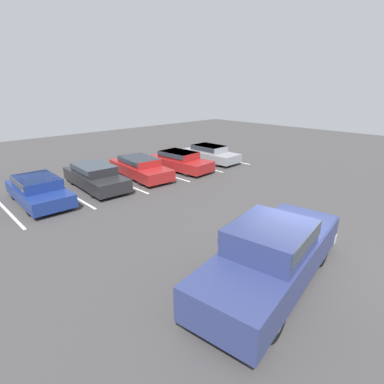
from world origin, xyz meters
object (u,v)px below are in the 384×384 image
object	(u,v)px
pickup_truck	(273,253)
parked_sedan_a	(38,189)
parked_sedan_d	(179,160)
parked_sedan_c	(140,167)
parked_sedan_e	(210,153)
parked_sedan_b	(95,176)

from	to	relation	value
pickup_truck	parked_sedan_a	distance (m)	11.02
pickup_truck	parked_sedan_d	bearing A→B (deg)	51.42
pickup_truck	parked_sedan_a	bearing A→B (deg)	94.08
parked_sedan_c	parked_sedan_d	bearing A→B (deg)	86.45
parked_sedan_e	pickup_truck	bearing A→B (deg)	-41.42
parked_sedan_a	parked_sedan_c	size ratio (longest dim) A/B	0.91
parked_sedan_b	parked_sedan_c	size ratio (longest dim) A/B	0.97
parked_sedan_b	parked_sedan_e	xyz separation A→B (m)	(8.61, -0.24, -0.03)
pickup_truck	parked_sedan_e	size ratio (longest dim) A/B	1.42
parked_sedan_c	parked_sedan_d	size ratio (longest dim) A/B	1.08
parked_sedan_b	parked_sedan_a	bearing A→B (deg)	-83.33
pickup_truck	parked_sedan_b	xyz separation A→B (m)	(0.44, 10.93, -0.26)
parked_sedan_a	parked_sedan_b	size ratio (longest dim) A/B	0.94
parked_sedan_a	parked_sedan_c	bearing A→B (deg)	93.36
parked_sedan_a	parked_sedan_e	bearing A→B (deg)	91.35
parked_sedan_a	parked_sedan_d	bearing A→B (deg)	89.95
parked_sedan_a	parked_sedan_b	bearing A→B (deg)	95.30
parked_sedan_e	parked_sedan_c	bearing A→B (deg)	-93.40
parked_sedan_a	parked_sedan_b	xyz separation A→B (m)	(2.90, 0.19, 0.01)
parked_sedan_b	parked_sedan_d	size ratio (longest dim) A/B	1.04
pickup_truck	parked_sedan_b	size ratio (longest dim) A/B	1.31
parked_sedan_a	parked_sedan_c	world-z (taller)	parked_sedan_a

